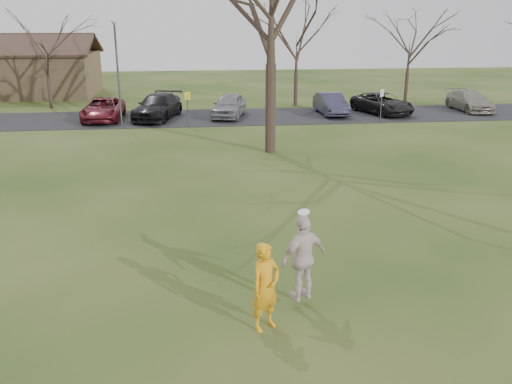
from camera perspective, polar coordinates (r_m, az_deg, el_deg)
The scene contains 15 objects.
ground at distance 12.31m, azimuth 2.24°, elevation -12.39°, with size 120.00×120.00×0.00m, color #1E380F.
parking_strip at distance 36.08m, azimuth -3.95°, elevation 7.90°, with size 62.00×6.50×0.04m, color black.
player_defender at distance 11.22m, azimuth 1.04°, elevation -10.00°, with size 0.70×0.46×1.91m, color orange.
car_2 at distance 36.14m, azimuth -15.87°, elevation 8.45°, with size 2.32×5.03×1.40m, color maroon.
car_3 at distance 35.79m, azimuth -10.36°, elevation 8.88°, with size 2.19×5.38×1.56m, color black.
car_4 at distance 35.87m, azimuth -2.86°, elevation 9.13°, with size 1.80×4.47×1.52m, color gray.
car_5 at distance 37.19m, azimuth 7.94°, elevation 9.21°, with size 1.51×4.32×1.42m, color #302E46.
car_6 at distance 38.22m, azimuth 13.21°, elevation 9.12°, with size 2.30×4.99×1.39m, color black.
car_7 at distance 41.34m, azimuth 21.67°, elevation 8.94°, with size 1.89×4.66×1.35m, color gray.
catching_play at distance 11.98m, azimuth 5.05°, elevation -6.95°, with size 1.25×0.95×2.05m.
lamp_post at distance 33.36m, azimuth -14.51°, elevation 13.43°, with size 0.34×0.34×6.27m.
sign_yellow at distance 32.85m, azimuth -7.26°, elevation 9.35°, with size 0.35×0.35×2.08m.
sign_white at distance 34.88m, azimuth 13.14°, elevation 9.52°, with size 0.35×0.35×2.08m.
big_tree at distance 25.79m, azimuth 1.64°, elevation 19.59°, with size 9.00×9.00×14.00m, color #352821, non-canonical shape.
small_tree_row at distance 41.09m, azimuth 1.87°, elevation 14.58°, with size 55.00×5.90×8.50m.
Camera 1 is at (-1.71, -10.51, 6.19)m, focal length 37.80 mm.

